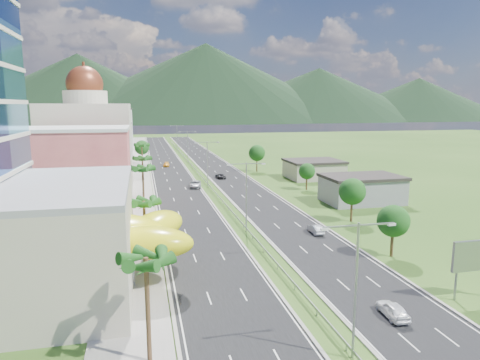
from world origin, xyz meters
TOP-DOWN VIEW (x-y plane):
  - ground at (0.00, 0.00)m, footprint 500.00×500.00m
  - road_left at (-7.50, 90.00)m, footprint 11.00×260.00m
  - road_right at (7.50, 90.00)m, footprint 11.00×260.00m
  - sidewalk_left at (-17.00, 90.00)m, footprint 7.00×260.00m
  - median_guardrail at (0.00, 71.99)m, footprint 0.10×216.06m
  - streetlight_median_a at (0.00, -25.00)m, footprint 6.04×0.25m
  - streetlight_median_b at (0.00, 10.00)m, footprint 6.04×0.25m
  - streetlight_median_c at (0.00, 50.00)m, footprint 6.04×0.25m
  - streetlight_median_d at (0.00, 95.00)m, footprint 6.04×0.25m
  - streetlight_median_e at (0.00, 140.00)m, footprint 6.04×0.25m
  - lime_canopy at (-20.00, -4.00)m, footprint 18.00×15.00m
  - pink_shophouse at (-28.00, 32.00)m, footprint 20.00×15.00m
  - domed_building at (-28.00, 55.00)m, footprint 20.00×20.00m
  - midrise_grey at (-27.00, 80.00)m, footprint 16.00×15.00m
  - midrise_beige at (-27.00, 102.00)m, footprint 16.00×15.00m
  - midrise_white at (-27.00, 125.00)m, footprint 16.00×15.00m
  - billboard at (17.00, -18.00)m, footprint 5.20×0.35m
  - shed_near at (28.00, 25.00)m, footprint 15.00×10.00m
  - shed_far at (30.00, 55.00)m, footprint 14.00×12.00m
  - palm_tree_a at (-15.50, -22.00)m, footprint 3.60×3.60m
  - palm_tree_b at (-15.50, 2.00)m, footprint 3.60×3.60m
  - palm_tree_c at (-15.50, 22.00)m, footprint 3.60×3.60m
  - palm_tree_d at (-15.50, 45.00)m, footprint 3.60×3.60m
  - palm_tree_e at (-15.50, 70.00)m, footprint 3.60×3.60m
  - leafy_tree_lfar at (-15.50, 95.00)m, footprint 4.90×4.90m
  - leafy_tree_ra at (16.00, -5.00)m, footprint 4.20×4.20m
  - leafy_tree_rb at (19.00, 12.00)m, footprint 4.55×4.55m
  - leafy_tree_rc at (22.00, 40.00)m, footprint 3.85×3.85m
  - leafy_tree_rd at (18.00, 70.00)m, footprint 4.90×4.90m
  - mountain_ridge at (60.00, 450.00)m, footprint 860.00×140.00m
  - car_dark_left at (-11.85, 13.02)m, footprint 1.72×4.03m
  - car_silver_mid_left at (-3.20, 48.51)m, footprint 3.43×6.11m
  - car_yellow_far_left at (-7.94, 86.79)m, footprint 2.27×4.64m
  - car_white_near_right at (6.84, -19.73)m, footprint 1.86×4.22m
  - car_silver_right at (10.29, 6.76)m, footprint 1.49×4.12m
  - car_dark_far_right at (5.09, 60.27)m, footprint 2.36×4.76m
  - motorcycle at (-12.30, -12.08)m, footprint 0.61×1.82m

SIDE VIEW (x-z plane):
  - ground at x=0.00m, z-range 0.00..0.00m
  - mountain_ridge at x=60.00m, z-range -45.00..45.00m
  - road_left at x=-7.50m, z-range 0.00..0.04m
  - road_right at x=7.50m, z-range 0.00..0.04m
  - sidewalk_left at x=-17.00m, z-range 0.00..0.12m
  - motorcycle at x=-12.30m, z-range 0.04..1.19m
  - median_guardrail at x=0.00m, z-range 0.24..1.00m
  - car_dark_left at x=-11.85m, z-range 0.04..1.33m
  - car_dark_far_right at x=5.09m, z-range 0.04..1.34m
  - car_yellow_far_left at x=-7.94m, z-range 0.04..1.34m
  - car_silver_right at x=10.29m, z-range 0.04..1.39m
  - car_white_near_right at x=6.84m, z-range 0.04..1.45m
  - car_silver_mid_left at x=-3.20m, z-range 0.04..1.65m
  - shed_far at x=30.00m, z-range 0.00..4.40m
  - shed_near at x=28.00m, z-range 0.00..5.00m
  - leafy_tree_rc at x=22.00m, z-range 1.21..7.54m
  - billboard at x=17.00m, z-range 1.32..7.52m
  - leafy_tree_ra at x=16.00m, z-range 1.33..8.23m
  - lime_canopy at x=-20.00m, z-range 1.29..8.69m
  - leafy_tree_rb at x=19.00m, z-range 1.44..8.92m
  - leafy_tree_lfar at x=-15.50m, z-range 1.55..9.60m
  - leafy_tree_rd at x=18.00m, z-range 1.55..9.60m
  - midrise_beige at x=-27.00m, z-range 0.00..13.00m
  - streetlight_median_a at x=0.00m, z-range 1.25..12.25m
  - streetlight_median_b at x=0.00m, z-range 1.25..12.25m
  - streetlight_median_c at x=0.00m, z-range 1.25..12.25m
  - streetlight_median_d at x=0.00m, z-range 1.25..12.25m
  - streetlight_median_e at x=0.00m, z-range 1.25..12.25m
  - palm_tree_b at x=-15.50m, z-range 3.01..11.11m
  - pink_shophouse at x=-28.00m, z-range 0.00..15.00m
  - palm_tree_d at x=-15.50m, z-range 3.24..11.84m
  - midrise_grey at x=-27.00m, z-range 0.00..16.00m
  - palm_tree_a at x=-15.50m, z-range 3.47..12.57m
  - palm_tree_e at x=-15.50m, z-range 3.61..13.01m
  - palm_tree_c at x=-15.50m, z-range 3.70..13.30m
  - midrise_white at x=-27.00m, z-range 0.00..18.00m
  - domed_building at x=-28.00m, z-range -3.00..25.70m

